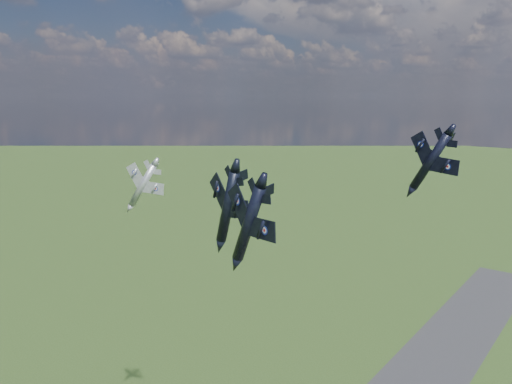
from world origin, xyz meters
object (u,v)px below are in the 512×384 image
Objects in this scene: jet_lead_navy at (228,207)px; jet_left_silver at (143,185)px; jet_right_navy at (249,223)px; jet_high_navy at (430,162)px.

jet_left_silver is (-27.30, 7.00, -0.80)m from jet_lead_navy.
jet_right_navy is at bearing -21.35° from jet_lead_navy.
jet_right_navy is 40.39m from jet_left_silver.
jet_left_silver is at bearing 173.16° from jet_right_navy.
jet_lead_navy is 1.14× the size of jet_high_navy.
jet_lead_navy is at bearing -35.12° from jet_left_silver.
jet_lead_navy is at bearing 156.91° from jet_right_navy.
jet_high_navy is at bearing 84.39° from jet_right_navy.
jet_high_navy reaches higher than jet_left_silver.
jet_lead_navy reaches higher than jet_left_silver.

